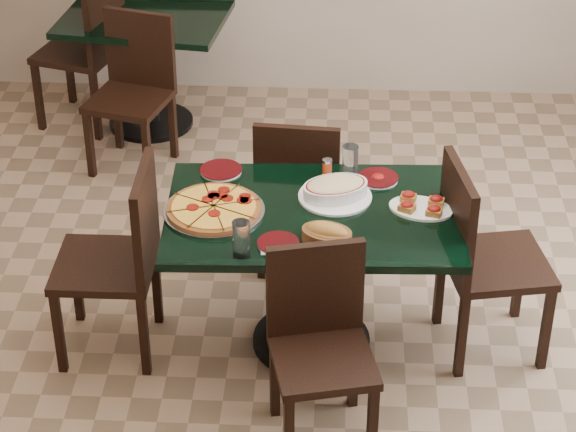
{
  "coord_description": "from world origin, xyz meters",
  "views": [
    {
      "loc": [
        0.21,
        -4.26,
        3.45
      ],
      "look_at": [
        -0.0,
        0.0,
        0.71
      ],
      "focal_mm": 70.0,
      "sensor_mm": 36.0,
      "label": 1
    }
  ],
  "objects_px": {
    "chair_left": "(123,252)",
    "lasagna_casserole": "(335,189)",
    "back_chair_near": "(134,83)",
    "bread_basket": "(327,234)",
    "chair_near": "(320,335)",
    "back_table": "(146,50)",
    "chair_far": "(299,187)",
    "pepperoni_pizza": "(214,208)",
    "main_table": "(313,245)",
    "chair_right": "(479,250)",
    "back_chair_left": "(91,42)",
    "bruschetta_platter": "(421,206)"
  },
  "relations": [
    {
      "from": "chair_left",
      "to": "lasagna_casserole",
      "type": "distance_m",
      "value": 1.01
    },
    {
      "from": "back_chair_near",
      "to": "bread_basket",
      "type": "relative_size",
      "value": 3.64
    },
    {
      "from": "back_chair_near",
      "to": "bread_basket",
      "type": "height_order",
      "value": "back_chair_near"
    },
    {
      "from": "chair_near",
      "to": "chair_left",
      "type": "distance_m",
      "value": 1.04
    },
    {
      "from": "back_table",
      "to": "chair_near",
      "type": "xyz_separation_m",
      "value": [
        1.16,
        -2.76,
        -0.03
      ]
    },
    {
      "from": "chair_far",
      "to": "chair_left",
      "type": "distance_m",
      "value": 1.03
    },
    {
      "from": "chair_near",
      "to": "pepperoni_pizza",
      "type": "distance_m",
      "value": 0.78
    },
    {
      "from": "main_table",
      "to": "chair_left",
      "type": "xyz_separation_m",
      "value": [
        -0.86,
        -0.07,
        -0.02
      ]
    },
    {
      "from": "chair_right",
      "to": "pepperoni_pizza",
      "type": "bearing_deg",
      "value": 81.03
    },
    {
      "from": "main_table",
      "to": "chair_left",
      "type": "distance_m",
      "value": 0.87
    },
    {
      "from": "pepperoni_pizza",
      "to": "lasagna_casserole",
      "type": "height_order",
      "value": "lasagna_casserole"
    },
    {
      "from": "chair_far",
      "to": "lasagna_casserole",
      "type": "bearing_deg",
      "value": 115.25
    },
    {
      "from": "chair_near",
      "to": "back_chair_left",
      "type": "height_order",
      "value": "back_chair_left"
    },
    {
      "from": "chair_far",
      "to": "back_chair_left",
      "type": "distance_m",
      "value": 2.1
    },
    {
      "from": "chair_left",
      "to": "lasagna_casserole",
      "type": "xyz_separation_m",
      "value": [
        0.96,
        0.19,
        0.25
      ]
    },
    {
      "from": "main_table",
      "to": "chair_far",
      "type": "bearing_deg",
      "value": 96.19
    },
    {
      "from": "back_table",
      "to": "bread_basket",
      "type": "distance_m",
      "value": 2.72
    },
    {
      "from": "chair_far",
      "to": "back_table",
      "type": "bearing_deg",
      "value": -52.38
    },
    {
      "from": "chair_near",
      "to": "bruschetta_platter",
      "type": "distance_m",
      "value": 0.79
    },
    {
      "from": "chair_right",
      "to": "back_chair_near",
      "type": "bearing_deg",
      "value": 36.68
    },
    {
      "from": "back_chair_left",
      "to": "bread_basket",
      "type": "relative_size",
      "value": 3.93
    },
    {
      "from": "lasagna_casserole",
      "to": "back_chair_left",
      "type": "bearing_deg",
      "value": 105.71
    },
    {
      "from": "chair_near",
      "to": "chair_right",
      "type": "height_order",
      "value": "chair_right"
    },
    {
      "from": "main_table",
      "to": "chair_right",
      "type": "xyz_separation_m",
      "value": [
        0.76,
        0.01,
        -0.01
      ]
    },
    {
      "from": "main_table",
      "to": "chair_right",
      "type": "bearing_deg",
      "value": -1.08
    },
    {
      "from": "back_table",
      "to": "chair_far",
      "type": "xyz_separation_m",
      "value": [
        1.03,
        -1.58,
        -0.02
      ]
    },
    {
      "from": "lasagna_casserole",
      "to": "bread_basket",
      "type": "xyz_separation_m",
      "value": [
        -0.03,
        -0.37,
        -0.01
      ]
    },
    {
      "from": "main_table",
      "to": "lasagna_casserole",
      "type": "bearing_deg",
      "value": 49.71
    },
    {
      "from": "pepperoni_pizza",
      "to": "chair_right",
      "type": "bearing_deg",
      "value": 1.81
    },
    {
      "from": "back_table",
      "to": "bread_basket",
      "type": "xyz_separation_m",
      "value": [
        1.18,
        -2.44,
        0.27
      ]
    },
    {
      "from": "back_chair_near",
      "to": "bread_basket",
      "type": "bearing_deg",
      "value": -43.26
    },
    {
      "from": "main_table",
      "to": "pepperoni_pizza",
      "type": "xyz_separation_m",
      "value": [
        -0.44,
        -0.03,
        0.2
      ]
    },
    {
      "from": "back_table",
      "to": "bread_basket",
      "type": "bearing_deg",
      "value": -56.65
    },
    {
      "from": "main_table",
      "to": "back_chair_left",
      "type": "relative_size",
      "value": 1.34
    },
    {
      "from": "back_chair_near",
      "to": "chair_near",
      "type": "bearing_deg",
      "value": -47.25
    },
    {
      "from": "chair_near",
      "to": "back_table",
      "type": "bearing_deg",
      "value": 99.98
    },
    {
      "from": "chair_far",
      "to": "back_chair_left",
      "type": "xyz_separation_m",
      "value": [
        -1.38,
        1.59,
        0.06
      ]
    },
    {
      "from": "chair_near",
      "to": "lasagna_casserole",
      "type": "distance_m",
      "value": 0.75
    },
    {
      "from": "lasagna_casserole",
      "to": "bruschetta_platter",
      "type": "relative_size",
      "value": 1.07
    },
    {
      "from": "chair_left",
      "to": "lasagna_casserole",
      "type": "relative_size",
      "value": 2.74
    },
    {
      "from": "back_chair_left",
      "to": "chair_near",
      "type": "bearing_deg",
      "value": 45.11
    },
    {
      "from": "chair_far",
      "to": "lasagna_casserole",
      "type": "xyz_separation_m",
      "value": [
        0.18,
        -0.49,
        0.29
      ]
    },
    {
      "from": "chair_far",
      "to": "main_table",
      "type": "bearing_deg",
      "value": 102.79
    },
    {
      "from": "chair_right",
      "to": "chair_left",
      "type": "bearing_deg",
      "value": 82.0
    },
    {
      "from": "chair_left",
      "to": "back_chair_left",
      "type": "relative_size",
      "value": 0.97
    },
    {
      "from": "back_table",
      "to": "bruschetta_platter",
      "type": "relative_size",
      "value": 3.25
    },
    {
      "from": "bread_basket",
      "to": "lasagna_casserole",
      "type": "bearing_deg",
      "value": 101.81
    },
    {
      "from": "bruschetta_platter",
      "to": "pepperoni_pizza",
      "type": "bearing_deg",
      "value": -160.54
    },
    {
      "from": "chair_far",
      "to": "chair_near",
      "type": "relative_size",
      "value": 1.02
    },
    {
      "from": "chair_far",
      "to": "lasagna_casserole",
      "type": "distance_m",
      "value": 0.6
    }
  ]
}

